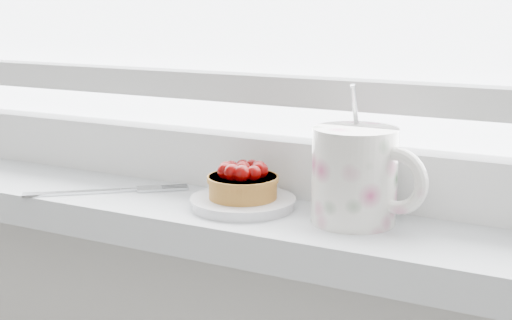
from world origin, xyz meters
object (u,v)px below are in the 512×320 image
Objects in this scene: saucer at (243,202)px; raspberry_tart at (243,182)px; floral_mug at (357,174)px; fork at (106,191)px.

saucer is 1.48× the size of raspberry_tart.
fork is (-0.32, -0.03, -0.05)m from floral_mug.
floral_mug is at bearing 3.18° from raspberry_tart.
raspberry_tart is 0.56× the size of floral_mug.
fork is at bearing -174.88° from floral_mug.
raspberry_tart is 0.19m from fork.
fork is at bearing -173.31° from saucer.
floral_mug is at bearing 5.12° from fork.
fork is at bearing -173.46° from raspberry_tart.
saucer is at bearing 6.69° from fork.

